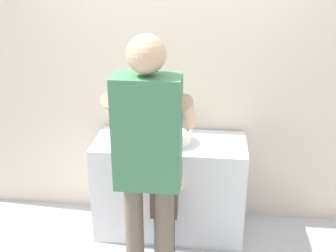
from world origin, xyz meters
TOP-DOWN VIEW (x-y plane):
  - ground_plane at (0.00, 0.00)m, footprint 14.00×14.00m
  - back_wall at (0.00, 0.62)m, footprint 4.40×0.08m
  - vanity_cabinet at (0.00, 0.30)m, footprint 1.22×0.54m
  - sink_basin at (0.00, 0.28)m, footprint 0.35×0.35m
  - faucet at (0.00, 0.49)m, footprint 0.18×0.14m
  - toothbrush_cup at (-0.38, 0.28)m, footprint 0.07×0.07m
  - child_toddler at (0.00, -0.10)m, footprint 0.27×0.27m
  - adult_parent at (-0.07, -0.39)m, footprint 0.56×0.58m

SIDE VIEW (x-z plane):
  - ground_plane at x=0.00m, z-range 0.00..0.00m
  - vanity_cabinet at x=0.00m, z-range 0.00..0.83m
  - child_toddler at x=0.00m, z-range 0.09..0.96m
  - toothbrush_cup at x=-0.38m, z-range 0.78..0.99m
  - sink_basin at x=0.00m, z-range 0.83..0.94m
  - faucet at x=0.00m, z-range 0.82..1.00m
  - adult_parent at x=-0.07m, z-range 0.18..1.99m
  - back_wall at x=0.00m, z-range 0.00..2.70m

